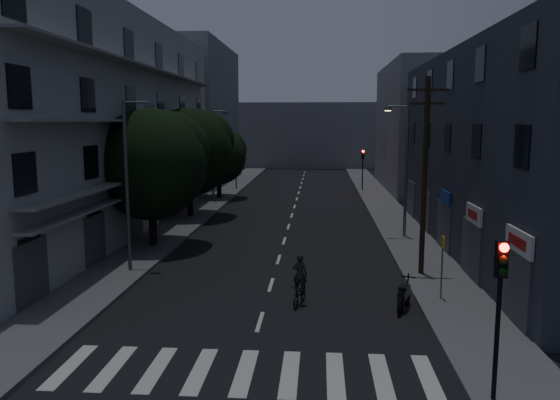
# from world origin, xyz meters

# --- Properties ---
(ground) EXTENTS (160.00, 160.00, 0.00)m
(ground) POSITION_xyz_m (0.00, 25.00, 0.00)
(ground) COLOR black
(ground) RESTS_ON ground
(sidewalk_left) EXTENTS (3.00, 90.00, 0.15)m
(sidewalk_left) POSITION_xyz_m (-7.50, 25.00, 0.07)
(sidewalk_left) COLOR #565659
(sidewalk_left) RESTS_ON ground
(sidewalk_right) EXTENTS (3.00, 90.00, 0.15)m
(sidewalk_right) POSITION_xyz_m (7.50, 25.00, 0.07)
(sidewalk_right) COLOR #565659
(sidewalk_right) RESTS_ON ground
(crosswalk) EXTENTS (10.90, 3.00, 0.01)m
(crosswalk) POSITION_xyz_m (-0.00, -2.00, 0.00)
(crosswalk) COLOR beige
(crosswalk) RESTS_ON ground
(lane_markings) EXTENTS (0.15, 60.50, 0.01)m
(lane_markings) POSITION_xyz_m (0.00, 31.25, 0.01)
(lane_markings) COLOR beige
(lane_markings) RESTS_ON ground
(building_left) EXTENTS (7.00, 36.00, 14.00)m
(building_left) POSITION_xyz_m (-11.98, 18.00, 6.99)
(building_left) COLOR #A3A39E
(building_left) RESTS_ON ground
(building_right) EXTENTS (6.19, 28.00, 11.00)m
(building_right) POSITION_xyz_m (11.99, 14.00, 5.50)
(building_right) COLOR #292C37
(building_right) RESTS_ON ground
(building_far_left) EXTENTS (6.00, 20.00, 16.00)m
(building_far_left) POSITION_xyz_m (-12.00, 48.00, 8.00)
(building_far_left) COLOR slate
(building_far_left) RESTS_ON ground
(building_far_right) EXTENTS (6.00, 20.00, 13.00)m
(building_far_right) POSITION_xyz_m (12.00, 42.00, 6.50)
(building_far_right) COLOR slate
(building_far_right) RESTS_ON ground
(building_far_end) EXTENTS (24.00, 8.00, 10.00)m
(building_far_end) POSITION_xyz_m (0.00, 70.00, 5.00)
(building_far_end) COLOR slate
(building_far_end) RESTS_ON ground
(tree_near) EXTENTS (6.29, 6.29, 7.76)m
(tree_near) POSITION_xyz_m (-7.31, 13.33, 5.00)
(tree_near) COLOR black
(tree_near) RESTS_ON sidewalk_left
(tree_mid) EXTENTS (6.53, 6.53, 8.03)m
(tree_mid) POSITION_xyz_m (-7.50, 23.19, 5.17)
(tree_mid) COLOR black
(tree_mid) RESTS_ON sidewalk_left
(tree_far) EXTENTS (5.08, 5.08, 6.28)m
(tree_far) POSITION_xyz_m (-7.21, 33.41, 4.08)
(tree_far) COLOR black
(tree_far) RESTS_ON sidewalk_left
(traffic_signal_near) EXTENTS (0.28, 0.37, 4.10)m
(traffic_signal_near) POSITION_xyz_m (6.57, -3.37, 3.10)
(traffic_signal_near) COLOR black
(traffic_signal_near) RESTS_ON sidewalk_right
(traffic_signal_far_right) EXTENTS (0.28, 0.37, 4.10)m
(traffic_signal_far_right) POSITION_xyz_m (6.52, 39.79, 3.10)
(traffic_signal_far_right) COLOR black
(traffic_signal_far_right) RESTS_ON sidewalk_right
(traffic_signal_far_left) EXTENTS (0.28, 0.37, 4.10)m
(traffic_signal_far_left) POSITION_xyz_m (-6.71, 40.11, 3.10)
(traffic_signal_far_left) COLOR black
(traffic_signal_far_left) RESTS_ON sidewalk_left
(street_lamp_left_near) EXTENTS (1.51, 0.25, 8.00)m
(street_lamp_left_near) POSITION_xyz_m (-7.05, 8.76, 4.60)
(street_lamp_left_near) COLOR #5A5C61
(street_lamp_left_near) RESTS_ON sidewalk_left
(street_lamp_right) EXTENTS (1.51, 0.25, 8.00)m
(street_lamp_right) POSITION_xyz_m (7.23, 16.73, 4.60)
(street_lamp_right) COLOR #595C61
(street_lamp_right) RESTS_ON sidewalk_right
(street_lamp_left_far) EXTENTS (1.51, 0.25, 8.00)m
(street_lamp_left_far) POSITION_xyz_m (-7.23, 30.96, 4.60)
(street_lamp_left_far) COLOR #56585E
(street_lamp_left_far) RESTS_ON sidewalk_left
(utility_pole) EXTENTS (1.80, 0.24, 9.00)m
(utility_pole) POSITION_xyz_m (6.86, 8.39, 4.87)
(utility_pole) COLOR black
(utility_pole) RESTS_ON sidewalk_right
(bus_stop_sign) EXTENTS (0.06, 0.35, 2.52)m
(bus_stop_sign) POSITION_xyz_m (6.97, 4.69, 1.89)
(bus_stop_sign) COLOR #595B60
(bus_stop_sign) RESTS_ON sidewalk_right
(motorcycle) EXTENTS (0.92, 1.94, 1.30)m
(motorcycle) POSITION_xyz_m (5.37, 3.68, 0.51)
(motorcycle) COLOR black
(motorcycle) RESTS_ON ground
(cyclist) EXTENTS (0.91, 1.70, 2.05)m
(cyclist) POSITION_xyz_m (1.36, 3.98, 0.69)
(cyclist) COLOR black
(cyclist) RESTS_ON ground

